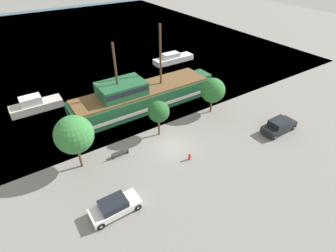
{
  "coord_description": "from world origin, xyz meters",
  "views": [
    {
      "loc": [
        -12.82,
        -18.56,
        18.6
      ],
      "look_at": [
        0.79,
        2.0,
        1.2
      ],
      "focal_mm": 28.0,
      "sensor_mm": 36.0,
      "label": 1
    }
  ],
  "objects_px": {
    "moored_boat_dockside": "(173,59)",
    "bench_promenade_east": "(120,153)",
    "pirate_ship": "(141,96)",
    "parked_car_curb_front": "(115,207)",
    "moored_boat_outer": "(35,105)",
    "parked_car_curb_mid": "(279,126)",
    "fire_hydrant": "(190,156)"
  },
  "relations": [
    {
      "from": "parked_car_curb_mid",
      "to": "bench_promenade_east",
      "type": "distance_m",
      "value": 18.7
    },
    {
      "from": "fire_hydrant",
      "to": "bench_promenade_east",
      "type": "height_order",
      "value": "bench_promenade_east"
    },
    {
      "from": "moored_boat_dockside",
      "to": "parked_car_curb_mid",
      "type": "bearing_deg",
      "value": -94.57
    },
    {
      "from": "moored_boat_outer",
      "to": "parked_car_curb_mid",
      "type": "height_order",
      "value": "moored_boat_outer"
    },
    {
      "from": "pirate_ship",
      "to": "moored_boat_outer",
      "type": "distance_m",
      "value": 14.19
    },
    {
      "from": "pirate_ship",
      "to": "fire_hydrant",
      "type": "bearing_deg",
      "value": -95.13
    },
    {
      "from": "parked_car_curb_mid",
      "to": "bench_promenade_east",
      "type": "xyz_separation_m",
      "value": [
        -17.59,
        6.34,
        -0.36
      ]
    },
    {
      "from": "moored_boat_dockside",
      "to": "parked_car_curb_front",
      "type": "distance_m",
      "value": 33.98
    },
    {
      "from": "pirate_ship",
      "to": "parked_car_curb_front",
      "type": "bearing_deg",
      "value": -126.12
    },
    {
      "from": "parked_car_curb_front",
      "to": "bench_promenade_east",
      "type": "distance_m",
      "value": 7.11
    },
    {
      "from": "moored_boat_dockside",
      "to": "moored_boat_outer",
      "type": "xyz_separation_m",
      "value": [
        -25.05,
        -4.01,
        0.09
      ]
    },
    {
      "from": "pirate_ship",
      "to": "moored_boat_dockside",
      "type": "distance_m",
      "value": 16.87
    },
    {
      "from": "pirate_ship",
      "to": "parked_car_curb_mid",
      "type": "height_order",
      "value": "pirate_ship"
    },
    {
      "from": "pirate_ship",
      "to": "moored_boat_outer",
      "type": "xyz_separation_m",
      "value": [
        -12.31,
        7.01,
        -0.82
      ]
    },
    {
      "from": "pirate_ship",
      "to": "parked_car_curb_mid",
      "type": "distance_m",
      "value": 17.75
    },
    {
      "from": "pirate_ship",
      "to": "fire_hydrant",
      "type": "distance_m",
      "value": 12.35
    },
    {
      "from": "parked_car_curb_front",
      "to": "pirate_ship",
      "type": "bearing_deg",
      "value": 53.88
    },
    {
      "from": "moored_boat_outer",
      "to": "parked_car_curb_mid",
      "type": "relative_size",
      "value": 1.46
    },
    {
      "from": "moored_boat_dockside",
      "to": "fire_hydrant",
      "type": "bearing_deg",
      "value": -120.74
    },
    {
      "from": "pirate_ship",
      "to": "moored_boat_outer",
      "type": "relative_size",
      "value": 3.18
    },
    {
      "from": "pirate_ship",
      "to": "moored_boat_dockside",
      "type": "relative_size",
      "value": 2.65
    },
    {
      "from": "moored_boat_outer",
      "to": "parked_car_curb_mid",
      "type": "distance_m",
      "value": 31.26
    },
    {
      "from": "moored_boat_dockside",
      "to": "parked_car_curb_mid",
      "type": "height_order",
      "value": "moored_boat_dockside"
    },
    {
      "from": "moored_boat_outer",
      "to": "parked_car_curb_front",
      "type": "relative_size",
      "value": 1.56
    },
    {
      "from": "pirate_ship",
      "to": "parked_car_curb_mid",
      "type": "bearing_deg",
      "value": -52.75
    },
    {
      "from": "pirate_ship",
      "to": "bench_promenade_east",
      "type": "bearing_deg",
      "value": -131.43
    },
    {
      "from": "moored_boat_dockside",
      "to": "moored_boat_outer",
      "type": "relative_size",
      "value": 1.2
    },
    {
      "from": "moored_boat_dockside",
      "to": "bench_promenade_east",
      "type": "relative_size",
      "value": 4.23
    },
    {
      "from": "fire_hydrant",
      "to": "bench_promenade_east",
      "type": "bearing_deg",
      "value": 142.11
    },
    {
      "from": "fire_hydrant",
      "to": "bench_promenade_east",
      "type": "distance_m",
      "value": 7.29
    },
    {
      "from": "moored_boat_dockside",
      "to": "parked_car_curb_mid",
      "type": "xyz_separation_m",
      "value": [
        -2.01,
        -25.14,
        0.12
      ]
    },
    {
      "from": "moored_boat_dockside",
      "to": "bench_promenade_east",
      "type": "height_order",
      "value": "moored_boat_dockside"
    }
  ]
}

